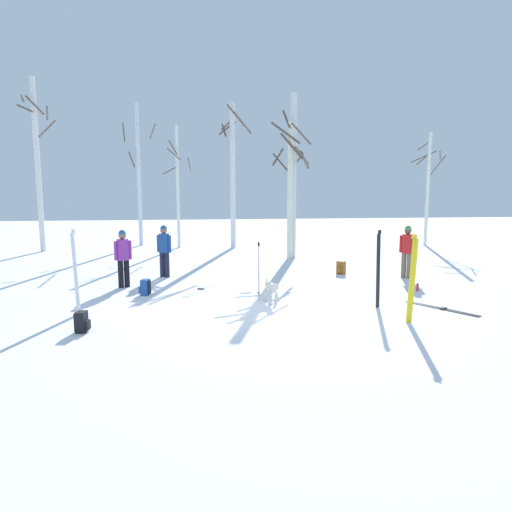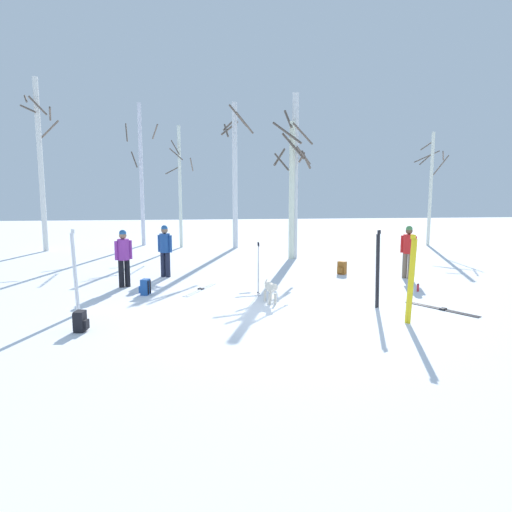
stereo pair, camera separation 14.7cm
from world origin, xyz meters
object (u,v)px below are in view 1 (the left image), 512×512
object	(u,v)px
birch_tree_5	(293,174)
birch_tree_6	(428,186)
person_2	(164,248)
ski_pair_planted_2	(75,273)
ski_poles_0	(259,267)
birch_tree_1	(139,173)
birch_tree_2	(178,185)
ski_pair_lying_1	(200,290)
ski_pair_planted_1	(412,280)
backpack_1	(341,268)
backpack_2	(145,287)
birch_tree_0	(38,162)
person_1	(407,248)
dog	(271,288)
birch_tree_3	(233,172)
backpack_0	(82,322)
birch_tree_4	(291,188)
ski_pair_lying_0	(442,308)
water_bottle_0	(417,287)
ski_pair_planted_0	(378,269)
person_0	(123,255)

from	to	relation	value
birch_tree_5	birch_tree_6	world-z (taller)	birch_tree_5
person_2	birch_tree_5	xyz separation A→B (m)	(4.91, 3.60, 2.45)
ski_pair_planted_2	ski_poles_0	distance (m)	4.71
birch_tree_1	birch_tree_2	xyz separation A→B (m)	(1.91, -0.99, -0.59)
birch_tree_6	birch_tree_2	bearing A→B (deg)	178.01
ski_pair_lying_1	birch_tree_6	world-z (taller)	birch_tree_6
ski_pair_planted_1	backpack_1	size ratio (longest dim) A/B	4.51
backpack_1	backpack_2	world-z (taller)	same
person_2	birch_tree_0	xyz separation A→B (m)	(-5.95, 6.73, 3.01)
birch_tree_1	ski_pair_lying_1	bearing A→B (deg)	-74.22
person_1	dog	bearing A→B (deg)	-149.84
birch_tree_3	ski_pair_lying_1	bearing A→B (deg)	-99.54
person_1	backpack_0	distance (m)	10.34
backpack_1	birch_tree_4	distance (m)	4.50
ski_pair_lying_0	birch_tree_0	xyz separation A→B (m)	(-13.06, 11.59, 3.98)
backpack_1	water_bottle_0	bearing A→B (deg)	-62.53
ski_pair_planted_1	birch_tree_1	size ratio (longest dim) A/B	0.29
backpack_1	birch_tree_6	world-z (taller)	birch_tree_6
ski_poles_0	birch_tree_3	xyz separation A→B (m)	(-0.08, 9.96, 2.80)
ski_pair_planted_2	person_2	bearing A→B (deg)	68.78
birch_tree_4	birch_tree_5	distance (m)	0.63
ski_pair_planted_1	ski_poles_0	size ratio (longest dim) A/B	1.34
backpack_2	birch_tree_2	bearing A→B (deg)	87.38
backpack_0	birch_tree_3	world-z (taller)	birch_tree_3
person_2	birch_tree_1	bearing A→B (deg)	102.08
water_bottle_0	person_2	bearing A→B (deg)	158.55
ski_pair_planted_1	backpack_0	world-z (taller)	ski_pair_planted_1
dog	birch_tree_6	world-z (taller)	birch_tree_6
person_1	ski_pair_planted_0	distance (m)	4.24
person_0	backpack_0	world-z (taller)	person_0
ski_pair_lying_0	ski_pair_lying_1	world-z (taller)	same
ski_poles_0	birch_tree_5	xyz separation A→B (m)	(2.13, 6.56, 2.64)
ski_pair_lying_1	person_2	bearing A→B (deg)	119.17
person_1	birch_tree_3	size ratio (longest dim) A/B	0.25
backpack_0	backpack_2	size ratio (longest dim) A/B	1.00
backpack_1	birch_tree_2	distance (m)	9.90
birch_tree_0	ski_pair_planted_1	bearing A→B (deg)	-47.13
ski_pair_planted_1	ski_pair_planted_2	world-z (taller)	ski_pair_planted_2
ski_pair_lying_1	birch_tree_3	distance (m)	9.89
water_bottle_0	birch_tree_1	xyz separation A→B (m)	(-9.18, 11.31, 3.44)
backpack_1	backpack_2	xyz separation A→B (m)	(-6.27, -2.45, 0.00)
backpack_1	person_2	bearing A→B (deg)	178.98
birch_tree_4	birch_tree_6	size ratio (longest dim) A/B	1.00
person_2	backpack_1	xyz separation A→B (m)	(5.93, -0.11, -0.77)
birch_tree_6	ski_pair_lying_1	bearing A→B (deg)	-140.72
person_2	birch_tree_5	distance (m)	6.56
person_2	birch_tree_2	xyz separation A→B (m)	(0.11, 7.42, 1.98)
birch_tree_5	ski_pair_lying_0	bearing A→B (deg)	-75.42
backpack_2	birch_tree_5	world-z (taller)	birch_tree_5
ski_pair_lying_1	water_bottle_0	world-z (taller)	water_bottle_0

